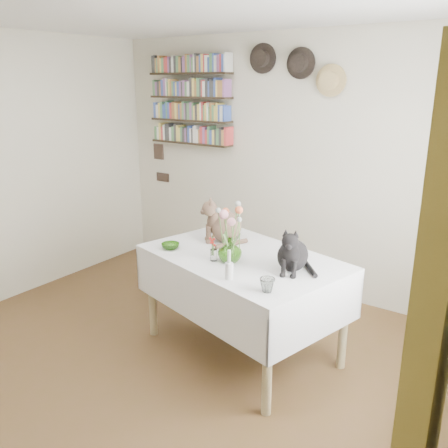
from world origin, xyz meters
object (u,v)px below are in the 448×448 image
Objects in this scene: dining_table at (242,280)px; tabby_cat at (226,219)px; flower_vase at (230,250)px; bookshelf_unit at (190,101)px; black_cat at (293,247)px.

dining_table is 0.53m from tabby_cat.
bookshelf_unit is at bearing 136.21° from flower_vase.
dining_table is at bearing -40.30° from bookshelf_unit.
flower_vase is at bearing -43.79° from bookshelf_unit.
flower_vase is (0.29, -0.37, -0.10)m from tabby_cat.
bookshelf_unit is (-1.47, 1.41, 0.96)m from flower_vase.
bookshelf_unit is (-1.18, 1.04, 0.86)m from tabby_cat.
flower_vase is 0.18× the size of bookshelf_unit.
black_cat is (0.43, -0.03, 0.36)m from dining_table.
dining_table is at bearing 160.02° from black_cat.
black_cat is at bearing -4.17° from dining_table.
black_cat is 0.46m from flower_vase.
tabby_cat reaches higher than black_cat.
bookshelf_unit reaches higher than black_cat.
flower_vase is at bearing -4.53° from tabby_cat.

